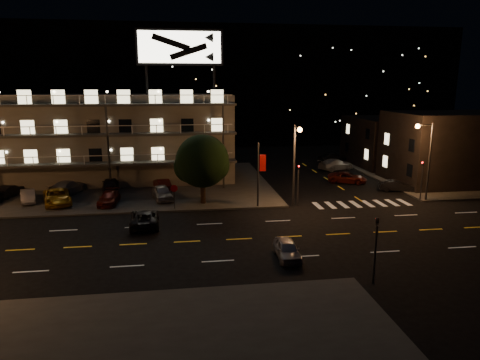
{
  "coord_description": "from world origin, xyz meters",
  "views": [
    {
      "loc": [
        -2.28,
        -30.99,
        11.66
      ],
      "look_at": [
        3.2,
        8.0,
        2.89
      ],
      "focal_mm": 32.0,
      "sensor_mm": 36.0,
      "label": 1
    }
  ],
  "objects": [
    {
      "name": "lot_car_6",
      "position": [
        -15.22,
        15.38,
        0.76
      ],
      "size": [
        3.09,
        4.77,
        1.22
      ],
      "primitive_type": "imported",
      "rotation": [
        0.0,
        0.0,
        3.4
      ],
      "color": "black",
      "rests_on": "curb_nw"
    },
    {
      "name": "side_car_1",
      "position": [
        17.71,
        17.45,
        0.65
      ],
      "size": [
        5.12,
        3.74,
        1.29
      ],
      "primitive_type": "imported",
      "rotation": [
        0.0,
        0.0,
        1.19
      ],
      "color": "#55150C",
      "rests_on": "ground"
    },
    {
      "name": "lot_car_1",
      "position": [
        -17.59,
        13.01,
        0.77
      ],
      "size": [
        2.41,
        3.96,
        1.23
      ],
      "primitive_type": "imported",
      "rotation": [
        0.0,
        0.0,
        0.32
      ],
      "color": "#9D9CA2",
      "rests_on": "curb_nw"
    },
    {
      "name": "lot_car_5",
      "position": [
        -20.35,
        15.67,
        0.77
      ],
      "size": [
        2.11,
        3.95,
        1.24
      ],
      "primitive_type": "imported",
      "rotation": [
        0.0,
        0.0,
        2.92
      ],
      "color": "black",
      "rests_on": "curb_nw"
    },
    {
      "name": "hill_backdrop",
      "position": [
        -5.94,
        68.78,
        11.55
      ],
      "size": [
        120.0,
        25.0,
        24.0
      ],
      "color": "black",
      "rests_on": "ground"
    },
    {
      "name": "side_car_2",
      "position": [
        19.24,
        25.54,
        0.77
      ],
      "size": [
        5.73,
        3.96,
        1.54
      ],
      "primitive_type": "imported",
      "rotation": [
        0.0,
        0.0,
        1.95
      ],
      "color": "#9D9CA2",
      "rests_on": "ground"
    },
    {
      "name": "road_car_east",
      "position": [
        4.77,
        -4.09,
        0.63
      ],
      "size": [
        1.61,
        3.75,
        1.26
      ],
      "primitive_type": "imported",
      "rotation": [
        0.0,
        0.0,
        -0.03
      ],
      "color": "#9D9CA2",
      "rests_on": "ground"
    },
    {
      "name": "road_car_west",
      "position": [
        -5.48,
        4.35,
        0.7
      ],
      "size": [
        2.6,
        5.17,
        1.41
      ],
      "primitive_type": "imported",
      "rotation": [
        0.0,
        0.0,
        3.19
      ],
      "color": "black",
      "rests_on": "ground"
    },
    {
      "name": "signal_sw",
      "position": [
        9.0,
        -8.5,
        2.57
      ],
      "size": [
        0.2,
        0.27,
        4.6
      ],
      "color": "#2D2D30",
      "rests_on": "ground"
    },
    {
      "name": "side_bldg_back",
      "position": [
        29.99,
        28.0,
        3.5
      ],
      "size": [
        14.06,
        12.0,
        7.0
      ],
      "color": "black",
      "rests_on": "ground"
    },
    {
      "name": "stop_sign",
      "position": [
        -3.0,
        8.57,
        1.71
      ],
      "size": [
        0.91,
        0.11,
        2.61
      ],
      "color": "#2D2D30",
      "rests_on": "ground"
    },
    {
      "name": "side_car_3",
      "position": [
        20.91,
        31.36,
        0.75
      ],
      "size": [
        4.67,
        2.62,
        1.5
      ],
      "primitive_type": "imported",
      "rotation": [
        0.0,
        0.0,
        1.77
      ],
      "color": "black",
      "rests_on": "ground"
    },
    {
      "name": "signal_nw",
      "position": [
        9.0,
        8.5,
        2.57
      ],
      "size": [
        0.2,
        0.27,
        4.6
      ],
      "color": "#2D2D30",
      "rests_on": "ground"
    },
    {
      "name": "tree",
      "position": [
        -0.24,
        10.31,
        4.22
      ],
      "size": [
        5.44,
        5.24,
        6.86
      ],
      "color": "black",
      "rests_on": "curb_nw"
    },
    {
      "name": "curb_ne",
      "position": [
        30.0,
        20.0,
        0.07
      ],
      "size": [
        16.0,
        24.0,
        0.15
      ],
      "primitive_type": "cube",
      "color": "#383936",
      "rests_on": "ground"
    },
    {
      "name": "lot_car_7",
      "position": [
        -14.45,
        15.81,
        0.9
      ],
      "size": [
        3.44,
        5.55,
        1.5
      ],
      "primitive_type": "imported",
      "rotation": [
        0.0,
        0.0,
        2.86
      ],
      "color": "#9D9CA2",
      "rests_on": "curb_nw"
    },
    {
      "name": "signal_ne",
      "position": [
        22.0,
        8.5,
        2.57
      ],
      "size": [
        0.27,
        0.2,
        4.6
      ],
      "color": "#2D2D30",
      "rests_on": "ground"
    },
    {
      "name": "motel",
      "position": [
        -9.94,
        23.88,
        5.34
      ],
      "size": [
        28.0,
        13.8,
        18.1
      ],
      "color": "gray",
      "rests_on": "ground"
    },
    {
      "name": "lot_car_4",
      "position": [
        -4.28,
        12.23,
        0.87
      ],
      "size": [
        2.53,
        4.48,
        1.44
      ],
      "primitive_type": "imported",
      "rotation": [
        0.0,
        0.0,
        0.21
      ],
      "color": "#9D9CA2",
      "rests_on": "curb_nw"
    },
    {
      "name": "lot_car_8",
      "position": [
        -10.07,
        16.67,
        0.91
      ],
      "size": [
        2.37,
        4.67,
        1.52
      ],
      "primitive_type": "imported",
      "rotation": [
        0.0,
        0.0,
        3.27
      ],
      "color": "black",
      "rests_on": "curb_nw"
    },
    {
      "name": "side_bldg_front",
      "position": [
        29.99,
        16.0,
        4.25
      ],
      "size": [
        14.06,
        10.0,
        8.5
      ],
      "color": "black",
      "rests_on": "ground"
    },
    {
      "name": "lot_car_9",
      "position": [
        -4.43,
        16.33,
        0.8
      ],
      "size": [
        2.25,
        4.13,
        1.29
      ],
      "primitive_type": "imported",
      "rotation": [
        0.0,
        0.0,
        3.38
      ],
      "color": "#55150C",
      "rests_on": "curb_nw"
    },
    {
      "name": "ground",
      "position": [
        0.0,
        0.0,
        0.0
      ],
      "size": [
        140.0,
        140.0,
        0.0
      ],
      "primitive_type": "plane",
      "color": "black",
      "rests_on": "ground"
    },
    {
      "name": "banner_north",
      "position": [
        5.09,
        8.4,
        3.43
      ],
      "size": [
        0.83,
        0.16,
        6.4
      ],
      "color": "#2D2D30",
      "rests_on": "ground"
    },
    {
      "name": "side_car_0",
      "position": [
        21.56,
        12.62,
        0.62
      ],
      "size": [
        3.97,
        2.49,
        1.23
      ],
      "primitive_type": "imported",
      "rotation": [
        0.0,
        0.0,
        1.23
      ],
      "color": "black",
      "rests_on": "ground"
    },
    {
      "name": "lot_car_2",
      "position": [
        -14.49,
        11.93,
        0.87
      ],
      "size": [
        3.91,
        5.69,
        1.44
      ],
      "primitive_type": "imported",
      "rotation": [
        0.0,
        0.0,
        0.32
      ],
      "color": "#BE8811",
      "rests_on": "curb_nw"
    },
    {
      "name": "streetlight_nc",
      "position": [
        8.5,
        7.94,
        4.96
      ],
      "size": [
        0.44,
        1.92,
        8.0
      ],
      "color": "#2D2D30",
      "rests_on": "ground"
    },
    {
      "name": "curb_nw",
      "position": [
        -14.0,
        20.0,
        0.07
      ],
      "size": [
        44.0,
        24.0,
        0.15
      ],
      "primitive_type": "cube",
      "color": "#383936",
      "rests_on": "ground"
    },
    {
      "name": "lot_car_3",
      "position": [
        -9.43,
        11.24,
        0.76
      ],
      "size": [
        1.92,
        4.31,
        1.23
      ],
      "primitive_type": "imported",
      "rotation": [
        0.0,
        0.0,
        -0.05
      ],
      "color": "#55150C",
      "rests_on": "curb_nw"
    },
    {
      "name": "streetlight_ne",
      "position": [
        22.14,
        8.3,
        4.96
      ],
      "size": [
        1.92,
        0.44,
        8.0
      ],
      "color": "#2D2D30",
      "rests_on": "ground"
    }
  ]
}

